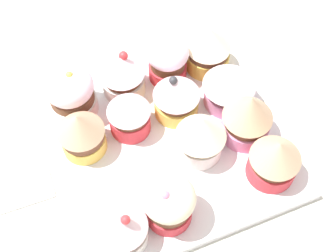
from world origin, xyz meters
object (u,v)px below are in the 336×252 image
object	(u,v)px
cupcake_2	(275,159)
cupcake_4	(248,116)
cupcake_1	(169,203)
cupcake_7	(177,95)
cupcake_5	(81,132)
cupcake_11	(168,59)
cupcake_3	(201,135)
cupcake_8	(229,85)
cupcake_0	(121,227)
cupcake_6	(129,113)
cupcake_9	(71,93)
cupcake_12	(208,48)
baking_tray	(168,141)
cupcake_10	(123,74)

from	to	relation	value
cupcake_2	cupcake_4	bearing A→B (deg)	93.51
cupcake_1	cupcake_7	bearing A→B (deg)	64.11
cupcake_1	cupcake_5	xyz separation A→B (cm)	(-6.34, 12.42, -0.15)
cupcake_4	cupcake_11	size ratio (longest dim) A/B	1.10
cupcake_1	cupcake_3	bearing A→B (deg)	43.83
cupcake_8	cupcake_2	bearing A→B (deg)	-88.82
cupcake_0	cupcake_2	size ratio (longest dim) A/B	1.00
cupcake_6	cupcake_7	world-z (taller)	cupcake_7
cupcake_3	cupcake_11	distance (cm)	12.65
cupcake_3	cupcake_11	size ratio (longest dim) A/B	1.06
cupcake_7	cupcake_9	distance (cm)	13.40
cupcake_5	cupcake_12	world-z (taller)	cupcake_12
cupcake_2	cupcake_3	size ratio (longest dim) A/B	0.93
cupcake_0	cupcake_3	distance (cm)	14.26
baking_tray	cupcake_0	xyz separation A→B (cm)	(-9.52, -10.14, 3.91)
cupcake_7	cupcake_10	size ratio (longest dim) A/B	1.05
baking_tray	cupcake_1	world-z (taller)	cupcake_1
cupcake_11	cupcake_2	bearing A→B (deg)	-72.18
cupcake_7	cupcake_10	world-z (taller)	cupcake_7
cupcake_5	cupcake_10	size ratio (longest dim) A/B	0.99
cupcake_1	cupcake_2	bearing A→B (deg)	2.14
cupcake_11	cupcake_0	bearing A→B (deg)	-124.15
baking_tray	cupcake_9	size ratio (longest dim) A/B	3.76
cupcake_6	cupcake_7	distance (cm)	6.44
cupcake_4	cupcake_9	distance (cm)	22.34
cupcake_7	cupcake_3	bearing A→B (deg)	-87.17
cupcake_9	cupcake_0	bearing A→B (deg)	-89.51
cupcake_0	cupcake_4	world-z (taller)	cupcake_4
cupcake_6	cupcake_10	xyz separation A→B (cm)	(1.25, 6.06, -0.12)
cupcake_1	cupcake_3	xyz separation A→B (cm)	(6.69, 6.42, 0.19)
cupcake_3	cupcake_11	xyz separation A→B (cm)	(0.84, 12.61, -0.28)
cupcake_2	cupcake_12	bearing A→B (deg)	90.43
cupcake_3	cupcake_8	size ratio (longest dim) A/B	1.07
cupcake_10	cupcake_11	distance (cm)	6.36
cupcake_0	cupcake_9	distance (cm)	19.03
cupcake_11	cupcake_12	xyz separation A→B (cm)	(5.82, -0.30, 0.03)
baking_tray	cupcake_3	distance (cm)	6.21
cupcake_3	cupcake_9	size ratio (longest dim) A/B	0.98
cupcake_3	cupcake_12	distance (cm)	14.00
cupcake_6	cupcake_2	bearing A→B (deg)	-42.56
cupcake_1	cupcake_5	size ratio (longest dim) A/B	1.08
cupcake_6	cupcake_7	size ratio (longest dim) A/B	0.93
cupcake_3	cupcake_1	bearing A→B (deg)	-136.17
cupcake_6	cupcake_11	xyz separation A→B (cm)	(7.60, 6.08, 0.15)
cupcake_1	cupcake_10	size ratio (longest dim) A/B	1.07
cupcake_5	cupcake_8	xyz separation A→B (cm)	(19.59, -0.34, -0.03)
cupcake_3	cupcake_7	distance (cm)	6.70
cupcake_0	cupcake_10	xyz separation A→B (cm)	(6.92, 19.56, 0.01)
cupcake_4	cupcake_11	xyz separation A→B (cm)	(-5.57, 12.28, -0.28)
cupcake_1	cupcake_4	size ratio (longest dim) A/B	0.97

